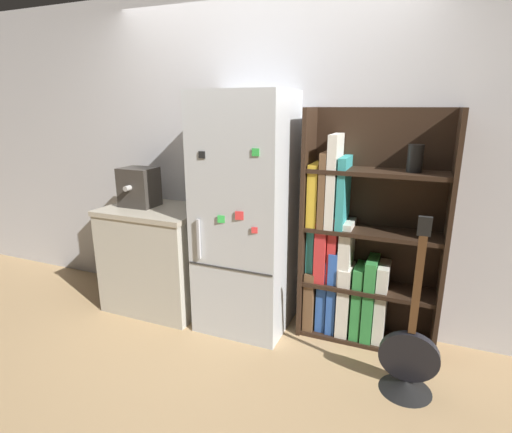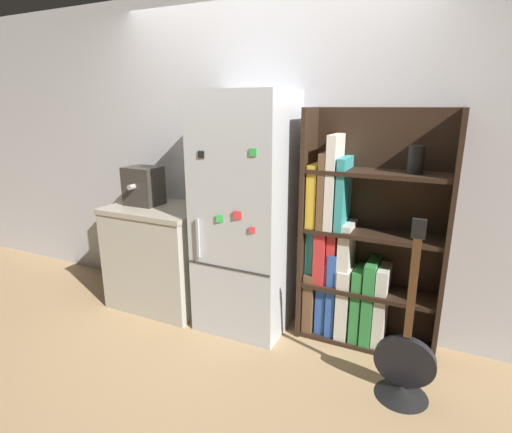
# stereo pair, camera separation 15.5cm
# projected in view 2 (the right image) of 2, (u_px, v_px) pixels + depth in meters

# --- Properties ---
(ground_plane) EXTENTS (16.00, 16.00, 0.00)m
(ground_plane) POSITION_uv_depth(u_px,v_px,m) (238.00, 331.00, 3.16)
(ground_plane) COLOR tan
(wall_back) EXTENTS (8.00, 0.05, 2.60)m
(wall_back) POSITION_uv_depth(u_px,v_px,m) (263.00, 160.00, 3.22)
(wall_back) COLOR silver
(wall_back) RESTS_ON ground_plane
(refrigerator) EXTENTS (0.68, 0.61, 1.83)m
(refrigerator) POSITION_uv_depth(u_px,v_px,m) (246.00, 215.00, 3.05)
(refrigerator) COLOR silver
(refrigerator) RESTS_ON ground_plane
(bookshelf) EXTENTS (0.99, 0.33, 1.71)m
(bookshelf) POSITION_uv_depth(u_px,v_px,m) (355.00, 251.00, 2.91)
(bookshelf) COLOR black
(bookshelf) RESTS_ON ground_plane
(kitchen_counter) EXTENTS (0.85, 0.63, 0.90)m
(kitchen_counter) POSITION_uv_depth(u_px,v_px,m) (162.00, 256.00, 3.51)
(kitchen_counter) COLOR #BCB7A8
(kitchen_counter) RESTS_ON ground_plane
(espresso_machine) EXTENTS (0.29, 0.29, 0.33)m
(espresso_machine) POSITION_uv_depth(u_px,v_px,m) (144.00, 186.00, 3.42)
(espresso_machine) COLOR #38332D
(espresso_machine) RESTS_ON kitchen_counter
(guitar) EXTENTS (0.36, 0.32, 1.16)m
(guitar) POSITION_uv_depth(u_px,v_px,m) (403.00, 372.00, 2.41)
(guitar) COLOR black
(guitar) RESTS_ON ground_plane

